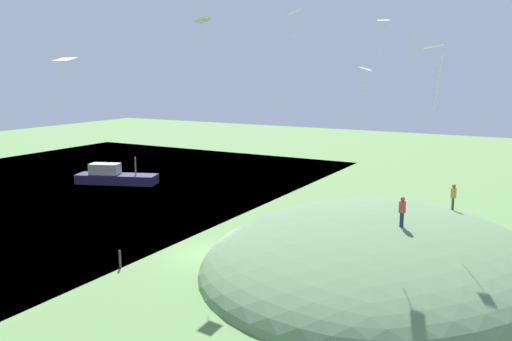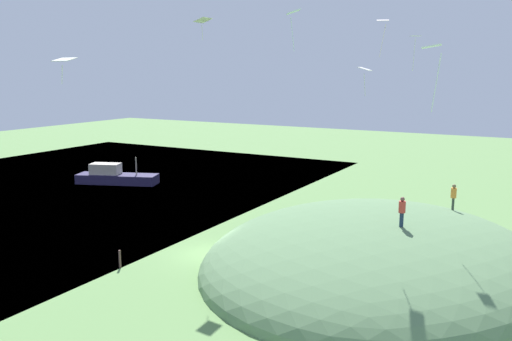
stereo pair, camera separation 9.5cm
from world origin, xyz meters
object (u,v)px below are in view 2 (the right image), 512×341
kite_0 (203,21)px  kite_11 (432,51)px  kite_3 (383,25)px  kite_10 (64,60)px  person_near_shore (402,208)px  kite_2 (365,70)px  kite_5 (293,14)px  kite_6 (415,40)px  person_watching_kites (454,194)px  boat_on_lake (115,177)px  mooring_post (120,259)px

kite_0 → kite_11: (17.03, -12.49, -2.68)m
kite_3 → kite_10: 16.20m
person_near_shore → kite_2: size_ratio=1.10×
kite_5 → kite_6: (2.10, 12.56, -0.49)m
kite_3 → kite_11: kite_3 is taller
person_near_shore → person_watching_kites: bearing=-163.8°
kite_0 → kite_5: kite_0 is taller
kite_5 → kite_11: bearing=-30.9°
kite_3 → kite_10: size_ratio=1.52×
boat_on_lake → person_watching_kites: 35.94m
kite_3 → mooring_post: bearing=-160.1°
kite_5 → kite_6: kite_5 is taller
kite_2 → kite_5: size_ratio=0.93×
kite_3 → kite_10: kite_3 is taller
kite_2 → kite_11: 13.38m
kite_6 → kite_5: bearing=-99.5°
kite_2 → kite_5: (-0.52, -8.08, 2.26)m
person_watching_kites → kite_6: 11.11m
boat_on_lake → mooring_post: bearing=113.7°
boat_on_lake → kite_11: bearing=125.6°
kite_0 → kite_10: size_ratio=1.08×
mooring_post → kite_6: bearing=34.4°
person_near_shore → kite_3: bearing=-12.5°
boat_on_lake → kite_6: (33.40, -8.75, 12.98)m
boat_on_lake → kite_2: size_ratio=5.65×
kite_6 → mooring_post: 22.29m
boat_on_lake → kite_0: 28.27m
person_near_shore → kite_6: size_ratio=0.84×
kite_6 → kite_0: bearing=-162.6°
person_near_shore → person_watching_kites: person_near_shore is taller
kite_2 → kite_3: 2.61m
boat_on_lake → person_near_shore: 36.35m
kite_2 → kite_10: size_ratio=1.24×
mooring_post → person_watching_kites: bearing=40.4°
kite_11 → kite_5: bearing=149.1°
person_watching_kites → kite_5: kite_5 is taller
kite_0 → kite_2: kite_0 is taller
kite_0 → kite_6: size_ratio=0.67×
kite_3 → kite_0: bearing=175.2°
kite_2 → person_watching_kites: bearing=67.0°
kite_10 → kite_11: kite_11 is taller
boat_on_lake → kite_3: 38.11m
kite_2 → kite_6: size_ratio=0.77×
kite_6 → kite_11: size_ratio=1.01×
kite_6 → mooring_post: size_ratio=1.85×
kite_6 → person_watching_kites: bearing=63.4°
person_near_shore → mooring_post: (-15.45, -6.56, -3.70)m
kite_3 → kite_6: bearing=83.9°
person_watching_kites → kite_3: 14.32m
kite_10 → kite_11: bearing=-4.8°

